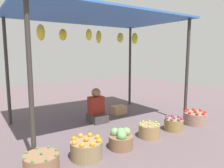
# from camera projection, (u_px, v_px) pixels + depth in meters

# --- Properties ---
(ground_plane) EXTENTS (14.00, 14.00, 0.00)m
(ground_plane) POSITION_uv_depth(u_px,v_px,m) (99.00, 123.00, 4.87)
(ground_plane) COLOR #615054
(market_stall_structure) EXTENTS (3.68, 2.34, 2.35)m
(market_stall_structure) POSITION_uv_depth(u_px,v_px,m) (98.00, 24.00, 4.57)
(market_stall_structure) COLOR #38332D
(market_stall_structure) RESTS_ON ground
(vendor_person) EXTENTS (0.36, 0.44, 0.78)m
(vendor_person) POSITION_uv_depth(u_px,v_px,m) (97.00, 109.00, 4.93)
(vendor_person) COLOR #413C3C
(vendor_person) RESTS_ON ground
(basket_green_chilies) EXTENTS (0.46, 0.46, 0.28)m
(basket_green_chilies) POSITION_uv_depth(u_px,v_px,m) (42.00, 163.00, 2.83)
(basket_green_chilies) COLOR #8C6446
(basket_green_chilies) RESTS_ON ground
(basket_oranges) EXTENTS (0.48, 0.48, 0.33)m
(basket_oranges) POSITION_uv_depth(u_px,v_px,m) (86.00, 149.00, 3.21)
(basket_oranges) COLOR #8D7750
(basket_oranges) RESTS_ON ground
(basket_cabbages) EXTENTS (0.40, 0.40, 0.35)m
(basket_cabbages) POSITION_uv_depth(u_px,v_px,m) (121.00, 139.00, 3.54)
(basket_cabbages) COLOR brown
(basket_cabbages) RESTS_ON ground
(basket_limes) EXTENTS (0.40, 0.40, 0.28)m
(basket_limes) POSITION_uv_depth(u_px,v_px,m) (149.00, 131.00, 4.02)
(basket_limes) COLOR #9A784D
(basket_limes) RESTS_ON ground
(basket_purple_onions) EXTENTS (0.38, 0.38, 0.30)m
(basket_purple_onions) POSITION_uv_depth(u_px,v_px,m) (174.00, 124.00, 4.38)
(basket_purple_onions) COLOR olive
(basket_purple_onions) RESTS_ON ground
(basket_red_tomatoes) EXTENTS (0.49, 0.49, 0.32)m
(basket_red_tomatoes) POSITION_uv_depth(u_px,v_px,m) (195.00, 118.00, 4.77)
(basket_red_tomatoes) COLOR #95755F
(basket_red_tomatoes) RESTS_ON ground
(wooden_crate_near_vendor) EXTENTS (0.38, 0.24, 0.22)m
(wooden_crate_near_vendor) POSITION_uv_depth(u_px,v_px,m) (119.00, 110.00, 5.56)
(wooden_crate_near_vendor) COLOR tan
(wooden_crate_near_vendor) RESTS_ON ground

